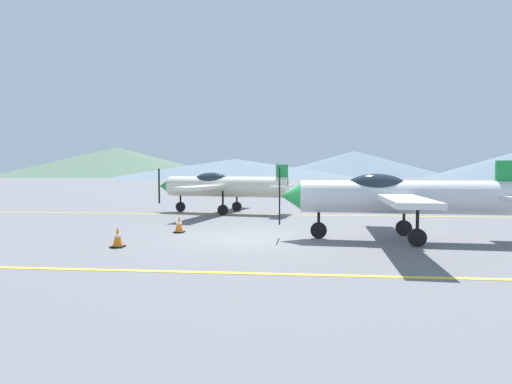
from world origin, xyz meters
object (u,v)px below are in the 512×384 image
(airplane_near, at_px, (395,196))
(traffic_cone_side, at_px, (179,224))
(airplane_mid, at_px, (222,186))
(traffic_cone_front, at_px, (118,237))

(airplane_near, distance_m, traffic_cone_side, 7.38)
(airplane_mid, height_order, traffic_cone_side, airplane_mid)
(traffic_cone_front, bearing_deg, airplane_near, 13.73)
(traffic_cone_side, bearing_deg, airplane_near, -7.73)
(traffic_cone_front, distance_m, traffic_cone_side, 3.13)
(airplane_near, bearing_deg, traffic_cone_front, -166.27)
(airplane_near, height_order, airplane_mid, same)
(airplane_mid, bearing_deg, traffic_cone_side, -92.23)
(airplane_near, distance_m, traffic_cone_front, 8.49)
(airplane_mid, xyz_separation_m, traffic_cone_side, (-0.27, -6.98, -1.12))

